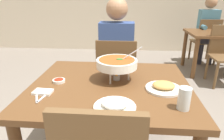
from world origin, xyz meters
The scene contains 14 objects.
dining_table_main centered at (0.00, 0.00, 0.62)m, with size 1.13×0.98×0.73m.
chair_diner_main centered at (0.00, 0.77, 0.51)m, with size 0.44×0.44×0.90m.
diner_main centered at (0.00, 0.81, 0.75)m, with size 0.40×0.45×1.31m.
curry_bowl centered at (0.04, 0.08, 0.86)m, with size 0.33×0.30×0.26m.
rice_plate centered at (0.05, -0.33, 0.75)m, with size 0.24×0.24×0.06m.
appetizer_plate centered at (0.37, -0.06, 0.75)m, with size 0.24×0.24×0.06m.
sauce_dish centered at (-0.38, 0.00, 0.74)m, with size 0.09×0.09×0.02m.
napkin_folded centered at (-0.43, -0.18, 0.74)m, with size 0.12×0.08×0.02m, color white.
fork_utensil centered at (-0.45, -0.23, 0.73)m, with size 0.01×0.17×0.01m, color silver.
spoon_utensil centered at (-0.40, -0.23, 0.73)m, with size 0.01×0.17×0.01m, color silver.
drink_glass centered at (0.44, -0.30, 0.79)m, with size 0.07×0.07×0.13m.
dining_table_far centered at (1.67, 2.27, 0.60)m, with size 1.00×0.80×0.73m.
chair_bg_middle centered at (1.68, 2.78, 0.51)m, with size 0.46×0.46×0.90m.
patron_bg_middle centered at (1.69, 2.80, 0.75)m, with size 0.40×0.45×1.31m.
Camera 1 is at (0.12, -1.30, 1.33)m, focal length 31.93 mm.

